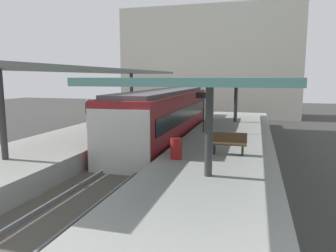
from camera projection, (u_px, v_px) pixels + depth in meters
name	position (u px, v px, depth m)	size (l,w,h in m)	color
ground_plane	(146.00, 160.00, 15.70)	(80.00, 80.00, 0.00)	#383835
platform_left	(77.00, 145.00, 16.63)	(4.40, 28.00, 1.00)	#9E9E99
platform_right	(224.00, 155.00, 14.62)	(4.40, 28.00, 1.00)	#9E9E99
track_ballast	(146.00, 158.00, 15.69)	(3.20, 28.00, 0.20)	#59544C
rail_near_side	(132.00, 153.00, 15.85)	(0.08, 28.00, 0.14)	slate
rail_far_side	(160.00, 155.00, 15.47)	(0.08, 28.00, 0.14)	slate
commuter_train	(164.00, 117.00, 18.54)	(2.78, 12.93, 3.10)	maroon
canopy_left	(88.00, 71.00, 17.38)	(4.18, 21.00, 3.48)	#333335
canopy_right	(228.00, 80.00, 15.44)	(4.18, 21.00, 3.01)	#333335
platform_bench	(229.00, 143.00, 12.59)	(1.40, 0.41, 0.86)	black
platform_sign	(204.00, 103.00, 17.50)	(0.90, 0.08, 2.21)	#262628
litter_bin	(176.00, 148.00, 11.89)	(0.44, 0.44, 0.80)	maroon
passenger_near_bench	(88.00, 113.00, 18.79)	(0.36, 0.36, 1.76)	#7A337A
station_building_backdrop	(210.00, 63.00, 33.86)	(18.00, 6.00, 11.00)	beige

